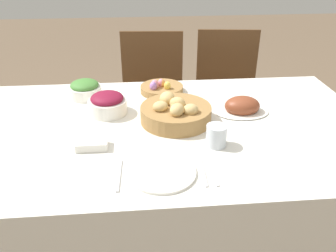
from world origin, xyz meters
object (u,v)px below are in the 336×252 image
beet_salad_bowl (107,104)px  drinking_cup (216,136)px  ham_platter (242,107)px  chair_far_right (227,93)px  knife (203,171)px  chair_far_center (152,95)px  spoon (211,170)px  egg_basket (161,88)px  dinner_plate (162,172)px  bread_basket (176,112)px  fork (119,175)px  green_salad_bowl (85,89)px  butter_dish (92,144)px

beet_salad_bowl → drinking_cup: 0.55m
ham_platter → drinking_cup: bearing=-123.1°
chair_far_right → knife: chair_far_right is taller
chair_far_center → ham_platter: 0.91m
spoon → egg_basket: bearing=97.6°
beet_salad_bowl → dinner_plate: (0.21, -0.50, -0.04)m
knife → bread_basket: bearing=100.2°
chair_far_right → fork: bearing=-112.5°
dinner_plate → spoon: dinner_plate is taller
ham_platter → dinner_plate: 0.61m
bread_basket → beet_salad_bowl: bearing=159.8°
egg_basket → knife: bearing=-82.6°
chair_far_center → knife: 1.26m
fork → knife: (0.29, 0.00, 0.00)m
egg_basket → beet_salad_bowl: bearing=-139.8°
fork → knife: bearing=2.1°
green_salad_bowl → spoon: size_ratio=0.92×
green_salad_bowl → chair_far_center: bearing=55.8°
butter_dish → knife: bearing=-25.7°
chair_far_center → fork: size_ratio=4.91×
chair_far_right → egg_basket: size_ratio=4.01×
ham_platter → knife: (-0.26, -0.45, -0.03)m
beet_salad_bowl → dinner_plate: 0.54m
knife → beet_salad_bowl: bearing=127.9°
spoon → chair_far_center: bearing=95.0°
bread_basket → drinking_cup: size_ratio=3.64×
beet_salad_bowl → drinking_cup: (0.44, -0.33, -0.01)m
egg_basket → drinking_cup: bearing=-72.4°
green_salad_bowl → dinner_plate: (0.34, -0.70, -0.04)m
beet_salad_bowl → green_salad_bowl: bearing=122.1°
chair_far_center → fork: bearing=-93.1°
drinking_cup → egg_basket: bearing=107.6°
beet_salad_bowl → egg_basket: bearing=40.2°
egg_basket → butter_dish: (-0.31, -0.53, -0.01)m
dinner_plate → spoon: size_ratio=1.33×
chair_far_right → green_salad_bowl: (-0.88, -0.53, 0.28)m
egg_basket → spoon: size_ratio=1.22×
beet_salad_bowl → spoon: (0.39, -0.50, -0.05)m
dinner_plate → bread_basket: bearing=76.7°
bread_basket → knife: bread_basket is taller
chair_far_right → dinner_plate: bearing=-107.0°
chair_far_center → dinner_plate: chair_far_center is taller
green_salad_bowl → butter_dish: bearing=-80.8°
bread_basket → drinking_cup: bearing=-57.8°
dinner_plate → butter_dish: butter_dish is taller
beet_salad_bowl → butter_dish: size_ratio=1.47×
dinner_plate → drinking_cup: bearing=36.8°
chair_far_right → spoon: bearing=-99.8°
spoon → fork: bearing=177.9°
bread_basket → spoon: bearing=-77.6°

